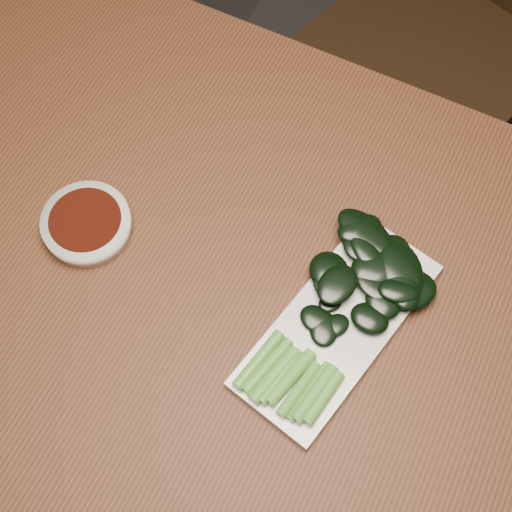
% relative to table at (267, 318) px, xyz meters
% --- Properties ---
extents(ground, '(6.00, 6.00, 0.00)m').
position_rel_table_xyz_m(ground, '(0.00, 0.00, -0.68)').
color(ground, '#292727').
rests_on(ground, ground).
extents(table, '(1.40, 0.80, 0.75)m').
position_rel_table_xyz_m(table, '(0.00, 0.00, 0.00)').
color(table, '#4D2916').
rests_on(table, ground).
extents(chair_far, '(0.56, 0.56, 0.89)m').
position_rel_table_xyz_m(chair_far, '(0.03, 0.83, -0.19)').
color(chair_far, black).
rests_on(chair_far, ground).
extents(sauce_bowl, '(0.12, 0.12, 0.03)m').
position_rel_table_xyz_m(sauce_bowl, '(-0.26, -0.02, 0.09)').
color(sauce_bowl, silver).
rests_on(sauce_bowl, table).
extents(serving_plate, '(0.18, 0.31, 0.01)m').
position_rel_table_xyz_m(serving_plate, '(0.09, 0.01, 0.08)').
color(serving_plate, silver).
rests_on(serving_plate, table).
extents(gai_lan, '(0.19, 0.30, 0.02)m').
position_rel_table_xyz_m(gai_lan, '(0.10, 0.05, 0.10)').
color(gai_lan, '#559D36').
rests_on(gai_lan, serving_plate).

